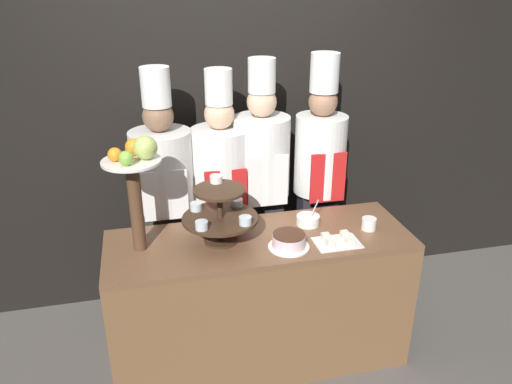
# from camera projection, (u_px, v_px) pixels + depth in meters

# --- Properties ---
(wall_back) EXTENTS (10.00, 0.06, 2.80)m
(wall_back) POSITION_uv_depth(u_px,v_px,m) (230.00, 111.00, 3.49)
(wall_back) COLOR black
(wall_back) RESTS_ON ground_plane
(buffet_counter) EXTENTS (1.78, 0.61, 0.87)m
(buffet_counter) POSITION_uv_depth(u_px,v_px,m) (260.00, 300.00, 3.08)
(buffet_counter) COLOR brown
(buffet_counter) RESTS_ON ground_plane
(tiered_stand) EXTENTS (0.43, 0.43, 0.37)m
(tiered_stand) POSITION_uv_depth(u_px,v_px,m) (220.00, 213.00, 2.80)
(tiered_stand) COLOR #3D2819
(tiered_stand) RESTS_ON buffet_counter
(fruit_pedestal) EXTENTS (0.31, 0.31, 0.65)m
(fruit_pedestal) POSITION_uv_depth(u_px,v_px,m) (136.00, 173.00, 2.62)
(fruit_pedestal) COLOR brown
(fruit_pedestal) RESTS_ON buffet_counter
(cake_round) EXTENTS (0.23, 0.23, 0.08)m
(cake_round) POSITION_uv_depth(u_px,v_px,m) (289.00, 241.00, 2.79)
(cake_round) COLOR white
(cake_round) RESTS_ON buffet_counter
(cup_white) EXTENTS (0.09, 0.09, 0.07)m
(cup_white) POSITION_uv_depth(u_px,v_px,m) (369.00, 224.00, 2.99)
(cup_white) COLOR white
(cup_white) RESTS_ON buffet_counter
(cake_square_tray) EXTENTS (0.26, 0.18, 0.05)m
(cake_square_tray) POSITION_uv_depth(u_px,v_px,m) (337.00, 241.00, 2.84)
(cake_square_tray) COLOR white
(cake_square_tray) RESTS_ON buffet_counter
(serving_bowl_far) EXTENTS (0.14, 0.14, 0.16)m
(serving_bowl_far) POSITION_uv_depth(u_px,v_px,m) (308.00, 220.00, 3.05)
(serving_bowl_far) COLOR white
(serving_bowl_far) RESTS_ON buffet_counter
(chef_left) EXTENTS (0.39, 0.39, 1.79)m
(chef_left) POSITION_uv_depth(u_px,v_px,m) (164.00, 195.00, 3.22)
(chef_left) COLOR #38332D
(chef_left) RESTS_ON ground_plane
(chef_center_left) EXTENTS (0.38, 0.38, 1.76)m
(chef_center_left) POSITION_uv_depth(u_px,v_px,m) (222.00, 191.00, 3.30)
(chef_center_left) COLOR #28282D
(chef_center_left) RESTS_ON ground_plane
(chef_center_right) EXTENTS (0.37, 0.37, 1.81)m
(chef_center_right) POSITION_uv_depth(u_px,v_px,m) (261.00, 182.00, 3.34)
(chef_center_right) COLOR #28282D
(chef_center_right) RESTS_ON ground_plane
(chef_right) EXTENTS (0.35, 0.35, 1.83)m
(chef_right) POSITION_uv_depth(u_px,v_px,m) (319.00, 175.00, 3.43)
(chef_right) COLOR #28282D
(chef_right) RESTS_ON ground_plane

